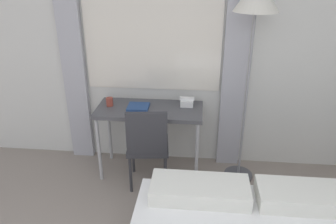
# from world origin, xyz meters

# --- Properties ---
(wall_back_with_window) EXTENTS (4.87, 0.13, 2.70)m
(wall_back_with_window) POSITION_xyz_m (-0.05, 2.88, 1.35)
(wall_back_with_window) COLOR silver
(wall_back_with_window) RESTS_ON ground_plane
(desk) EXTENTS (1.07, 0.49, 0.75)m
(desk) POSITION_xyz_m (-0.34, 2.56, 0.67)
(desk) COLOR #4C4C51
(desk) RESTS_ON ground_plane
(desk_chair) EXTENTS (0.44, 0.44, 0.87)m
(desk_chair) POSITION_xyz_m (-0.33, 2.30, 0.49)
(desk_chair) COLOR #333338
(desk_chair) RESTS_ON ground_plane
(standing_lamp) EXTENTS (0.39, 0.39, 1.99)m
(standing_lamp) POSITION_xyz_m (0.60, 2.55, 1.73)
(standing_lamp) COLOR #4C4C51
(standing_lamp) RESTS_ON ground_plane
(telephone) EXTENTS (0.15, 0.15, 0.09)m
(telephone) POSITION_xyz_m (0.03, 2.68, 0.79)
(telephone) COLOR white
(telephone) RESTS_ON desk
(book) EXTENTS (0.22, 0.20, 0.02)m
(book) POSITION_xyz_m (-0.45, 2.56, 0.76)
(book) COLOR navy
(book) RESTS_ON desk
(mug) EXTENTS (0.07, 0.07, 0.09)m
(mug) POSITION_xyz_m (-0.75, 2.58, 0.79)
(mug) COLOR #993F33
(mug) RESTS_ON desk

